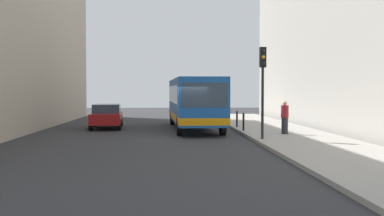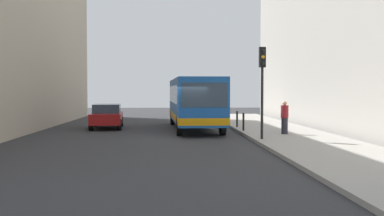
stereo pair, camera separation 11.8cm
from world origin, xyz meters
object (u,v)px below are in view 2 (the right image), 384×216
car_beside_bus (107,116)px  traffic_light (262,75)px  bollard_near (243,122)px  car_behind_bus (194,108)px  pedestrian_near_signal (285,118)px  bus (194,100)px  bollard_mid (237,119)px

car_beside_bus → traffic_light: traffic_light is taller
traffic_light → bollard_near: 5.08m
car_behind_bus → pedestrian_near_signal: bearing=100.5°
bus → bollard_mid: size_ratio=11.68×
traffic_light → pedestrian_near_signal: traffic_light is taller
car_beside_bus → pedestrian_near_signal: pedestrian_near_signal is taller
bollard_near → car_behind_bus: bearing=97.1°
bus → bollard_near: bearing=128.7°
car_beside_bus → traffic_light: bearing=130.3°
traffic_light → bollard_mid: size_ratio=4.32×
car_beside_bus → bollard_near: car_beside_bus is taller
car_behind_bus → bollard_mid: car_behind_bus is taller
bus → car_beside_bus: bearing=-11.0°
bollard_mid → pedestrian_near_signal: pedestrian_near_signal is taller
bollard_near → pedestrian_near_signal: (1.72, -2.13, 0.35)m
car_behind_bus → bollard_near: car_behind_bus is taller
bollard_mid → pedestrian_near_signal: size_ratio=0.57×
bollard_near → pedestrian_near_signal: pedestrian_near_signal is taller
bus → bollard_near: (2.52, -2.94, -1.10)m
traffic_light → pedestrian_near_signal: size_ratio=2.48×
bus → pedestrian_near_signal: size_ratio=6.72×
car_behind_bus → bollard_near: size_ratio=4.67×
bus → bollard_mid: bus is taller
traffic_light → pedestrian_near_signal: bearing=55.5°
car_beside_bus → traffic_light: size_ratio=1.10×
car_behind_bus → traffic_light: size_ratio=1.08×
car_behind_bus → car_beside_bus: bearing=60.2°
car_behind_bus → traffic_light: 19.56m
traffic_light → bollard_near: traffic_light is taller
pedestrian_near_signal → car_behind_bus: bearing=-104.2°
bus → pedestrian_near_signal: bus is taller
bollard_near → bus: bearing=130.6°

